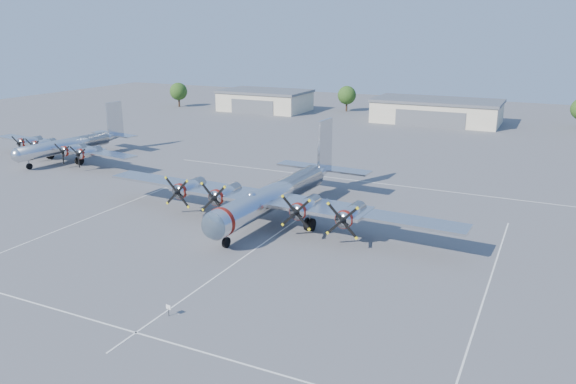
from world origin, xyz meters
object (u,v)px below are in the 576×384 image
at_px(bomber_west, 72,160).
at_px(info_placard, 168,308).
at_px(tree_far_west, 179,91).
at_px(main_bomber_b29, 277,218).
at_px(hangar_center, 437,111).
at_px(tree_west, 347,95).
at_px(hangar_west, 265,100).

relative_size(bomber_west, info_placard, 34.88).
distance_m(tree_far_west, main_bomber_b29, 99.50).
relative_size(hangar_center, bomber_west, 0.88).
xyz_separation_m(hangar_center, main_bomber_b29, (-2.33, -76.79, -2.71)).
bearing_deg(tree_far_west, bomber_west, -69.14).
height_order(tree_west, info_placard, tree_west).
relative_size(tree_west, info_placard, 7.09).
bearing_deg(hangar_center, hangar_west, 180.00).
xyz_separation_m(hangar_center, bomber_west, (-46.62, -65.31, -2.71)).
relative_size(hangar_west, hangar_center, 0.79).
bearing_deg(tree_west, info_placard, -76.76).
xyz_separation_m(hangar_west, info_placard, (45.63, -100.93, -2.05)).
distance_m(hangar_west, main_bomber_b29, 87.89).
bearing_deg(hangar_west, hangar_center, -0.00).
bearing_deg(hangar_center, bomber_west, -125.52).
bearing_deg(bomber_west, tree_far_west, 117.90).
bearing_deg(hangar_west, info_placard, -65.67).
relative_size(hangar_west, tree_west, 3.40).
bearing_deg(main_bomber_b29, hangar_west, 121.81).
bearing_deg(tree_west, main_bomber_b29, -75.04).
bearing_deg(tree_far_west, hangar_west, 9.01).
xyz_separation_m(hangar_center, tree_west, (-25.00, 8.04, 1.51)).
xyz_separation_m(hangar_center, info_placard, (0.63, -100.93, -2.05)).
height_order(hangar_center, info_placard, hangar_center).
xyz_separation_m(tree_west, main_bomber_b29, (22.67, -84.82, -4.22)).
distance_m(tree_west, main_bomber_b29, 87.90).
height_order(tree_west, main_bomber_b29, tree_west).
bearing_deg(hangar_west, bomber_west, -91.42).
relative_size(hangar_west, bomber_west, 0.69).
bearing_deg(tree_west, tree_far_west, -165.07).
relative_size(hangar_center, info_placard, 30.53).
bearing_deg(hangar_center, info_placard, -89.64).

